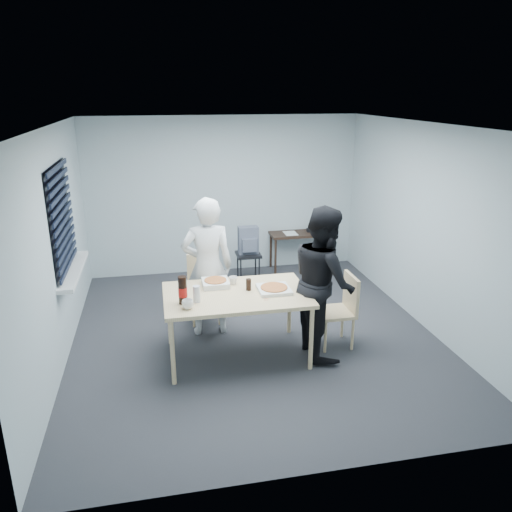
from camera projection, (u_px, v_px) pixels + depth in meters
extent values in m
plane|color=#323238|center=(254.00, 334.00, 6.39)|extent=(5.00, 5.00, 0.00)
plane|color=white|center=(254.00, 125.00, 5.57)|extent=(5.00, 5.00, 0.00)
plane|color=#B2C1C5|center=(224.00, 196.00, 8.30)|extent=(4.50, 0.00, 4.50)
plane|color=#B2C1C5|center=(321.00, 330.00, 3.66)|extent=(4.50, 0.00, 4.50)
plane|color=#B2C1C5|center=(56.00, 248.00, 5.55)|extent=(0.00, 5.00, 5.00)
plane|color=#B2C1C5|center=(425.00, 227.00, 6.41)|extent=(0.00, 5.00, 5.00)
plane|color=black|center=(61.00, 218.00, 5.85)|extent=(0.00, 1.30, 1.30)
cube|color=black|center=(63.00, 218.00, 5.85)|extent=(0.04, 1.30, 1.25)
cube|color=silver|center=(74.00, 270.00, 6.07)|extent=(0.18, 1.42, 0.05)
cube|color=beige|center=(236.00, 295.00, 5.64)|extent=(1.63, 1.03, 0.04)
cylinder|color=beige|center=(173.00, 352.00, 5.20)|extent=(0.05, 0.05, 0.75)
cylinder|color=beige|center=(169.00, 316.00, 6.04)|extent=(0.05, 0.05, 0.75)
cylinder|color=beige|center=(311.00, 339.00, 5.48)|extent=(0.05, 0.05, 0.75)
cylinder|color=beige|center=(289.00, 305.00, 6.33)|extent=(0.05, 0.05, 0.75)
cube|color=beige|center=(205.00, 291.00, 6.65)|extent=(0.42, 0.42, 0.04)
cube|color=beige|center=(203.00, 269.00, 6.75)|extent=(0.42, 0.04, 0.44)
cylinder|color=beige|center=(194.00, 313.00, 6.53)|extent=(0.03, 0.03, 0.41)
cylinder|color=beige|center=(192.00, 302.00, 6.84)|extent=(0.03, 0.03, 0.41)
cylinder|color=beige|center=(219.00, 310.00, 6.59)|extent=(0.03, 0.03, 0.41)
cylinder|color=beige|center=(216.00, 300.00, 6.91)|extent=(0.03, 0.03, 0.41)
cube|color=beige|center=(335.00, 312.00, 6.00)|extent=(0.42, 0.42, 0.04)
cube|color=beige|center=(351.00, 293.00, 5.96)|extent=(0.04, 0.42, 0.44)
cylinder|color=beige|center=(325.00, 337.00, 5.88)|extent=(0.03, 0.03, 0.41)
cylinder|color=beige|center=(316.00, 324.00, 6.20)|extent=(0.03, 0.03, 0.41)
cylinder|color=beige|center=(353.00, 334.00, 5.95)|extent=(0.03, 0.03, 0.41)
cylinder|color=beige|center=(342.00, 322.00, 6.26)|extent=(0.03, 0.03, 0.41)
imported|color=silver|center=(208.00, 267.00, 6.18)|extent=(0.65, 0.42, 1.77)
imported|color=black|center=(323.00, 282.00, 5.72)|extent=(0.47, 0.86, 1.77)
cube|color=#361E18|center=(299.00, 234.00, 8.55)|extent=(0.98, 0.43, 0.04)
cylinder|color=#361E18|center=(276.00, 257.00, 8.40)|extent=(0.04, 0.04, 0.61)
cylinder|color=#361E18|center=(271.00, 250.00, 8.73)|extent=(0.04, 0.04, 0.61)
cylinder|color=#361E18|center=(326.00, 253.00, 8.57)|extent=(0.04, 0.04, 0.61)
cylinder|color=#361E18|center=(320.00, 247.00, 8.90)|extent=(0.04, 0.04, 0.61)
cube|color=black|center=(248.00, 255.00, 7.89)|extent=(0.37, 0.37, 0.04)
cylinder|color=black|center=(241.00, 274.00, 7.81)|extent=(0.04, 0.04, 0.48)
cylinder|color=black|center=(238.00, 267.00, 8.08)|extent=(0.04, 0.04, 0.48)
cylinder|color=black|center=(259.00, 272.00, 7.86)|extent=(0.04, 0.04, 0.48)
cylinder|color=black|center=(256.00, 266.00, 8.14)|extent=(0.04, 0.04, 0.48)
cube|color=slate|center=(248.00, 240.00, 7.82)|extent=(0.31, 0.17, 0.44)
cube|color=slate|center=(250.00, 245.00, 7.73)|extent=(0.23, 0.06, 0.21)
cube|color=white|center=(216.00, 284.00, 5.84)|extent=(0.31, 0.31, 0.03)
cube|color=white|center=(215.00, 282.00, 5.83)|extent=(0.31, 0.31, 0.03)
cylinder|color=#CC7F38|center=(215.00, 280.00, 5.82)|extent=(0.26, 0.26, 0.01)
cube|color=white|center=(274.00, 289.00, 5.69)|extent=(0.36, 0.36, 0.04)
cylinder|color=#CC7F38|center=(274.00, 287.00, 5.68)|extent=(0.31, 0.31, 0.01)
imported|color=white|center=(188.00, 304.00, 5.22)|extent=(0.17, 0.17, 0.10)
imported|color=white|center=(233.00, 280.00, 5.88)|extent=(0.10, 0.10, 0.09)
cylinder|color=black|center=(249.00, 285.00, 5.70)|extent=(0.08, 0.08, 0.14)
cylinder|color=black|center=(183.00, 290.00, 5.31)|extent=(0.09, 0.09, 0.31)
cylinder|color=red|center=(183.00, 292.00, 5.32)|extent=(0.10, 0.10, 0.10)
cylinder|color=silver|center=(197.00, 294.00, 5.37)|extent=(0.09, 0.09, 0.18)
torus|color=red|center=(266.00, 299.00, 5.46)|extent=(0.06, 0.06, 0.00)
cube|color=white|center=(290.00, 233.00, 8.50)|extent=(0.27, 0.33, 0.00)
cube|color=black|center=(311.00, 230.00, 8.59)|extent=(0.16, 0.14, 0.06)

